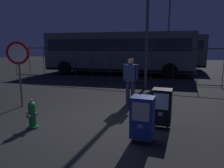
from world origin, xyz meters
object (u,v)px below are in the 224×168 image
object	(u,v)px
pedestrian	(130,79)
bus_far	(143,50)
fire_hydrant	(32,115)
street_light_near_left	(169,24)
bus_near	(118,51)
newspaper_box_secondary	(142,117)
stop_sign	(18,61)
newspaper_box_primary	(162,106)

from	to	relation	value
pedestrian	bus_far	world-z (taller)	bus_far
fire_hydrant	street_light_near_left	size ratio (longest dim) A/B	0.12
street_light_near_left	bus_near	bearing A→B (deg)	-139.89
newspaper_box_secondary	bus_near	world-z (taller)	bus_near
fire_hydrant	bus_far	size ratio (longest dim) A/B	0.07
bus_near	pedestrian	bearing A→B (deg)	-74.42
fire_hydrant	street_light_near_left	world-z (taller)	street_light_near_left
stop_sign	pedestrian	size ratio (longest dim) A/B	1.34
stop_sign	bus_near	distance (m)	9.11
pedestrian	bus_near	world-z (taller)	bus_near
fire_hydrant	newspaper_box_primary	world-z (taller)	newspaper_box_primary
newspaper_box_primary	street_light_near_left	bearing A→B (deg)	94.78
newspaper_box_secondary	street_light_near_left	world-z (taller)	street_light_near_left
newspaper_box_secondary	bus_far	bearing A→B (deg)	101.88
newspaper_box_primary	newspaper_box_secondary	xyz separation A→B (m)	(-0.29, -0.96, 0.00)
bus_far	street_light_near_left	distance (m)	3.50
newspaper_box_primary	pedestrian	distance (m)	2.28
stop_sign	street_light_near_left	xyz separation A→B (m)	(3.78, 11.86, 2.16)
stop_sign	bus_near	world-z (taller)	bus_near
fire_hydrant	newspaper_box_secondary	size ratio (longest dim) A/B	0.73
fire_hydrant	bus_near	world-z (taller)	bus_near
bus_near	street_light_near_left	size ratio (longest dim) A/B	1.66
bus_far	street_light_near_left	bearing A→B (deg)	-39.80
bus_near	street_light_near_left	world-z (taller)	street_light_near_left
bus_far	newspaper_box_primary	bearing A→B (deg)	-82.56
pedestrian	bus_far	size ratio (longest dim) A/B	0.16
bus_near	stop_sign	bearing A→B (deg)	-99.07
street_light_near_left	stop_sign	bearing A→B (deg)	-107.67
stop_sign	street_light_near_left	world-z (taller)	street_light_near_left
newspaper_box_secondary	fire_hydrant	bearing A→B (deg)	-176.55
pedestrian	stop_sign	bearing A→B (deg)	-156.27
fire_hydrant	bus_near	xyz separation A→B (m)	(-1.19, 10.52, 1.36)
stop_sign	street_light_near_left	bearing A→B (deg)	72.33
bus_near	fire_hydrant	bearing A→B (deg)	-89.47
fire_hydrant	bus_near	bearing A→B (deg)	96.46
newspaper_box_primary	stop_sign	world-z (taller)	stop_sign
fire_hydrant	bus_far	bearing A→B (deg)	91.07
fire_hydrant	street_light_near_left	bearing A→B (deg)	81.07
newspaper_box_secondary	bus_near	bearing A→B (deg)	111.14
bus_far	street_light_near_left	xyz separation A→B (m)	(2.36, -1.56, 2.06)
bus_far	newspaper_box_secondary	bearing A→B (deg)	-84.53
pedestrian	bus_near	xyz separation A→B (m)	(-2.98, 7.57, 0.76)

